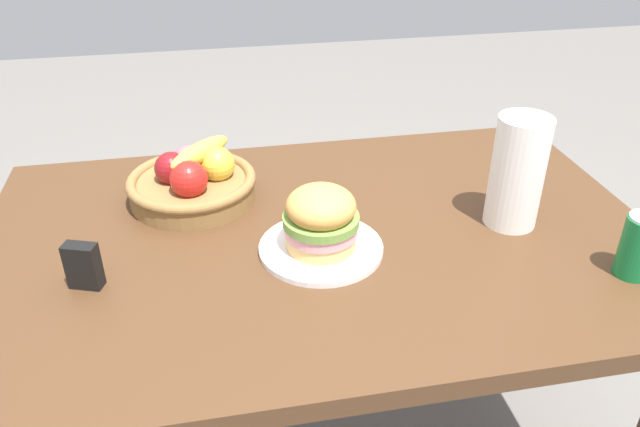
# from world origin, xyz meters

# --- Properties ---
(dining_table) EXTENTS (1.40, 0.90, 0.75)m
(dining_table) POSITION_xyz_m (0.00, 0.00, 0.65)
(dining_table) COLOR #4C301C
(dining_table) RESTS_ON ground_plane
(plate) EXTENTS (0.25, 0.25, 0.01)m
(plate) POSITION_xyz_m (-0.01, -0.06, 0.76)
(plate) COLOR white
(plate) RESTS_ON dining_table
(sandwich) EXTENTS (0.15, 0.15, 0.13)m
(sandwich) POSITION_xyz_m (-0.01, -0.06, 0.83)
(sandwich) COLOR #DBAD60
(sandwich) RESTS_ON plate
(soda_can) EXTENTS (0.07, 0.07, 0.13)m
(soda_can) POSITION_xyz_m (0.55, -0.25, 0.81)
(soda_can) COLOR #147238
(soda_can) RESTS_ON dining_table
(fruit_basket) EXTENTS (0.29, 0.29, 0.14)m
(fruit_basket) POSITION_xyz_m (-0.26, 0.20, 0.80)
(fruit_basket) COLOR olive
(fruit_basket) RESTS_ON dining_table
(paper_towel_roll) EXTENTS (0.11, 0.11, 0.24)m
(paper_towel_roll) POSITION_xyz_m (0.41, -0.03, 0.87)
(paper_towel_roll) COLOR white
(paper_towel_roll) RESTS_ON dining_table
(napkin_holder) EXTENTS (0.07, 0.05, 0.09)m
(napkin_holder) POSITION_xyz_m (-0.46, -0.09, 0.80)
(napkin_holder) COLOR black
(napkin_holder) RESTS_ON dining_table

